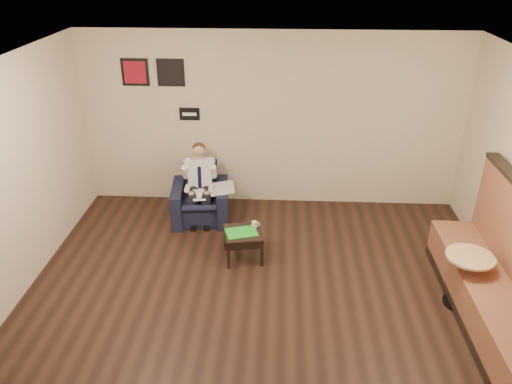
# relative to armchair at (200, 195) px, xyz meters

# --- Properties ---
(ground) EXTENTS (6.00, 6.00, 0.00)m
(ground) POSITION_rel_armchair_xyz_m (1.08, -2.31, -0.42)
(ground) COLOR black
(ground) RESTS_ON ground
(wall_back) EXTENTS (6.00, 0.02, 2.80)m
(wall_back) POSITION_rel_armchair_xyz_m (1.08, 0.69, 0.98)
(wall_back) COLOR beige
(wall_back) RESTS_ON ground
(ceiling) EXTENTS (6.00, 6.00, 0.02)m
(ceiling) POSITION_rel_armchair_xyz_m (1.08, -2.31, 2.38)
(ceiling) COLOR white
(ceiling) RESTS_ON wall_back
(seating_sign) EXTENTS (0.32, 0.02, 0.20)m
(seating_sign) POSITION_rel_armchair_xyz_m (-0.22, 0.67, 1.08)
(seating_sign) COLOR black
(seating_sign) RESTS_ON wall_back
(art_print_left) EXTENTS (0.42, 0.03, 0.42)m
(art_print_left) POSITION_rel_armchair_xyz_m (-1.02, 0.67, 1.73)
(art_print_left) COLOR maroon
(art_print_left) RESTS_ON wall_back
(art_print_right) EXTENTS (0.42, 0.03, 0.42)m
(art_print_right) POSITION_rel_armchair_xyz_m (-0.47, 0.67, 1.73)
(art_print_right) COLOR black
(art_print_right) RESTS_ON wall_back
(armchair) EXTENTS (0.94, 0.94, 0.83)m
(armchair) POSITION_rel_armchair_xyz_m (0.00, 0.00, 0.00)
(armchair) COLOR black
(armchair) RESTS_ON ground
(seated_man) EXTENTS (0.62, 0.87, 1.14)m
(seated_man) POSITION_rel_armchair_xyz_m (0.01, -0.11, 0.15)
(seated_man) COLOR silver
(seated_man) RESTS_ON armchair
(lap_papers) EXTENTS (0.23, 0.30, 0.01)m
(lap_papers) POSITION_rel_armchair_xyz_m (0.02, -0.20, 0.09)
(lap_papers) COLOR white
(lap_papers) RESTS_ON seated_man
(newspaper) EXTENTS (0.43, 0.50, 0.01)m
(newspaper) POSITION_rel_armchair_xyz_m (0.36, -0.05, 0.15)
(newspaper) COLOR silver
(newspaper) RESTS_ON armchair
(side_table) EXTENTS (0.58, 0.58, 0.41)m
(side_table) POSITION_rel_armchair_xyz_m (0.76, -1.06, -0.21)
(side_table) COLOR black
(side_table) RESTS_ON ground
(green_folder) EXTENTS (0.48, 0.41, 0.01)m
(green_folder) POSITION_rel_armchair_xyz_m (0.73, -1.09, 0.00)
(green_folder) COLOR green
(green_folder) RESTS_ON side_table
(coffee_mug) EXTENTS (0.09, 0.09, 0.09)m
(coffee_mug) POSITION_rel_armchair_xyz_m (0.90, -0.93, 0.04)
(coffee_mug) COLOR white
(coffee_mug) RESTS_ON side_table
(smartphone) EXTENTS (0.13, 0.06, 0.01)m
(smartphone) POSITION_rel_armchair_xyz_m (0.77, -0.91, 0.00)
(smartphone) COLOR black
(smartphone) RESTS_ON side_table
(banquette) EXTENTS (0.70, 2.93, 1.50)m
(banquette) POSITION_rel_armchair_xyz_m (3.67, -2.24, 0.33)
(banquette) COLOR brown
(banquette) RESTS_ON ground
(cafe_table) EXTENTS (0.60, 0.60, 0.69)m
(cafe_table) POSITION_rel_armchair_xyz_m (3.46, -1.91, -0.07)
(cafe_table) COLOR tan
(cafe_table) RESTS_ON ground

